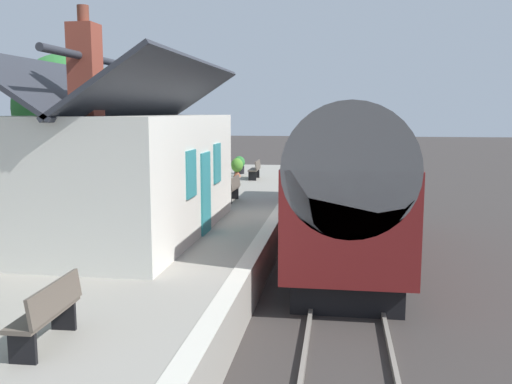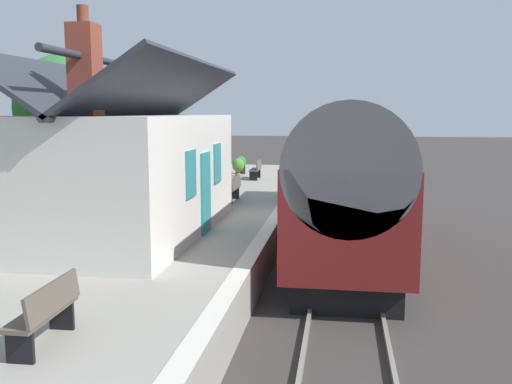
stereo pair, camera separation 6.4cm
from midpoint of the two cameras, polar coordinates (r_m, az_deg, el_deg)
ground_plane at (r=17.54m, az=6.17°, el=-5.40°), size 160.00×160.00×0.00m
platform at (r=18.07m, az=-7.00°, el=-3.42°), size 32.00×6.25×0.97m
platform_edge_coping at (r=17.42m, az=2.34°, el=-2.15°), size 32.00×0.36×0.02m
rail_near at (r=17.53m, az=11.50°, el=-5.28°), size 52.00×0.08×0.14m
rail_far at (r=17.51m, az=6.77°, el=-5.19°), size 52.00×0.08×0.14m
train at (r=15.82m, az=9.33°, el=1.25°), size 10.57×2.73×4.32m
station_building at (r=14.65m, az=-12.64°, el=2.13°), size 8.23×4.04×5.30m
bench_mid_platform at (r=19.67m, az=-2.32°, el=0.41°), size 1.41×0.47×0.88m
bench_platform_end at (r=26.21m, az=0.11°, el=2.35°), size 1.40×0.44×0.88m
bench_near_building at (r=8.14m, az=-20.43°, el=-11.34°), size 1.41×0.47×0.88m
planter_by_door at (r=27.30m, az=-1.77°, el=2.60°), size 0.58×0.58×0.91m
planter_bench_right at (r=28.56m, az=-1.54°, el=2.81°), size 0.58×0.58×0.90m
tree_far_right at (r=27.42m, az=-19.51°, el=6.84°), size 2.82×2.73×5.16m
tree_far_left at (r=22.68m, az=-18.38°, el=8.02°), size 4.30×4.00×6.30m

